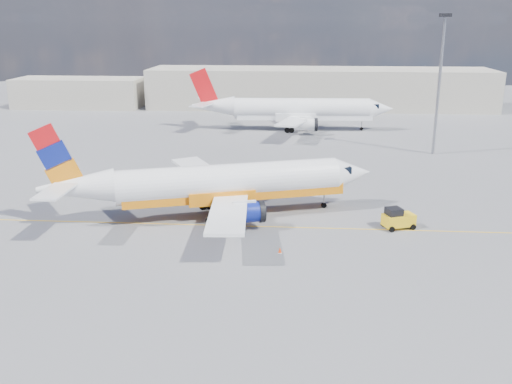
# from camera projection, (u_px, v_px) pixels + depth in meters

# --- Properties ---
(ground) EXTENTS (240.00, 240.00, 0.00)m
(ground) POSITION_uv_depth(u_px,v_px,m) (286.00, 240.00, 48.10)
(ground) COLOR slate
(ground) RESTS_ON ground
(taxi_line) EXTENTS (70.00, 0.15, 0.01)m
(taxi_line) POSITION_uv_depth(u_px,v_px,m) (287.00, 227.00, 50.96)
(taxi_line) COLOR yellow
(taxi_line) RESTS_ON ground
(terminal_main) EXTENTS (70.00, 14.00, 8.00)m
(terminal_main) POSITION_uv_depth(u_px,v_px,m) (319.00, 88.00, 118.11)
(terminal_main) COLOR beige
(terminal_main) RESTS_ON ground
(terminal_annex) EXTENTS (26.00, 10.00, 6.00)m
(terminal_annex) POSITION_uv_depth(u_px,v_px,m) (79.00, 93.00, 119.09)
(terminal_annex) COLOR beige
(terminal_annex) RESTS_ON ground
(main_jet) EXTENTS (31.48, 23.93, 9.55)m
(main_jet) POSITION_uv_depth(u_px,v_px,m) (219.00, 184.00, 52.88)
(main_jet) COLOR white
(main_jet) RESTS_ON ground
(second_jet) EXTENTS (33.62, 26.57, 10.19)m
(second_jet) POSITION_uv_depth(u_px,v_px,m) (295.00, 110.00, 94.25)
(second_jet) COLOR white
(second_jet) RESTS_ON ground
(gse_tug) EXTENTS (3.07, 2.49, 1.94)m
(gse_tug) POSITION_uv_depth(u_px,v_px,m) (398.00, 219.00, 50.43)
(gse_tug) COLOR black
(gse_tug) RESTS_ON ground
(traffic_cone) EXTENTS (0.34, 0.34, 0.48)m
(traffic_cone) POSITION_uv_depth(u_px,v_px,m) (280.00, 250.00, 45.30)
(traffic_cone) COLOR white
(traffic_cone) RESTS_ON ground
(floodlight_mast) EXTENTS (1.35, 1.35, 18.52)m
(floodlight_mast) POSITION_uv_depth(u_px,v_px,m) (440.00, 72.00, 75.27)
(floodlight_mast) COLOR gray
(floodlight_mast) RESTS_ON ground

